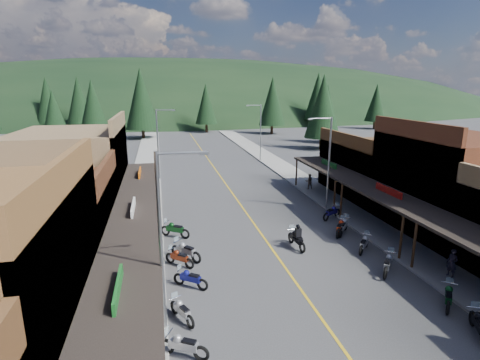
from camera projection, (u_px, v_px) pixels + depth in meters
ground at (277, 256)px, 23.76m from camera, size 220.00×220.00×0.00m
centerline at (223, 180)px, 42.71m from camera, size 0.15×90.00×0.01m
sidewalk_west at (145, 184)px, 40.90m from camera, size 3.40×94.00×0.15m
sidewalk_east at (295, 176)px, 44.49m from camera, size 3.40×94.00×0.15m
shop_west_2 at (45, 226)px, 21.91m from camera, size 10.90×9.00×6.20m
shop_west_3 at (76, 173)px, 30.76m from camera, size 10.90×10.20×8.20m
shop_east_2 at (451, 184)px, 27.36m from camera, size 10.90×9.00×8.20m
shop_east_3 at (376, 169)px, 36.69m from camera, size 10.90×10.20×6.20m
streetlight_0 at (164, 235)px, 15.55m from camera, size 2.16×0.18×8.00m
streetlight_1 at (159, 141)px, 42.08m from camera, size 2.16×0.18×8.00m
streetlight_2 at (328, 159)px, 31.69m from camera, size 2.16×0.18×8.00m
streetlight_3 at (260, 130)px, 52.53m from camera, size 2.16×0.18×8.00m
ridge_hill at (175, 113)px, 151.67m from camera, size 310.00×140.00×60.00m
pine_1 at (79, 101)px, 83.36m from camera, size 5.88×5.88×12.50m
pine_2 at (141, 99)px, 74.70m from camera, size 6.72×6.72×14.00m
pine_3 at (206, 104)px, 85.53m from camera, size 5.04×5.04×11.00m
pine_4 at (272, 101)px, 82.56m from camera, size 5.88×5.88×12.50m
pine_5 at (318, 96)px, 97.05m from camera, size 6.72×6.72×14.00m
pine_6 at (376, 103)px, 92.31m from camera, size 5.04×5.04×11.00m
pine_7 at (47, 100)px, 87.39m from camera, size 5.88×5.88×12.50m
pine_8 at (54, 117)px, 55.66m from camera, size 4.48×4.48×10.00m
pine_9 at (327, 109)px, 69.79m from camera, size 4.93×4.93×10.80m
pine_10 at (93, 108)px, 65.76m from camera, size 5.38×5.38×11.60m
pine_11 at (323, 106)px, 62.14m from camera, size 5.82×5.82×12.40m
bike_west_4 at (183, 344)px, 14.73m from camera, size 2.18×1.62×1.20m
bike_west_5 at (182, 310)px, 17.06m from camera, size 1.47×2.06×1.13m
bike_west_6 at (190, 278)px, 19.88m from camera, size 2.06×1.78×1.18m
bike_west_7 at (179, 257)px, 22.30m from camera, size 1.97×1.88×1.17m
bike_west_8 at (186, 250)px, 23.06m from camera, size 2.17×2.23×1.33m
bike_west_9 at (175, 229)px, 26.54m from camera, size 2.31×1.90×1.30m
bike_east_4 at (479, 323)px, 16.03m from camera, size 1.58×2.19×1.20m
bike_east_5 at (449, 296)px, 18.17m from camera, size 1.88×2.04×1.19m
bike_east_6 at (388, 263)px, 21.42m from camera, size 2.06×2.16×1.28m
bike_east_7 at (364, 243)px, 24.28m from camera, size 1.92×1.98×1.18m
bike_east_8 at (340, 227)px, 27.01m from camera, size 1.91×2.12×1.23m
bike_east_9 at (343, 226)px, 27.18m from camera, size 2.01×2.18×1.28m
bike_east_10 at (332, 212)px, 30.23m from camera, size 2.22×1.66×1.22m
rider_on_bike at (297, 238)px, 24.78m from camera, size 1.01×2.37×1.76m
pedestrian_east_a at (452, 263)px, 20.72m from camera, size 0.54×0.68×1.63m
pedestrian_east_b at (309, 181)px, 38.47m from camera, size 0.82×0.51×1.61m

